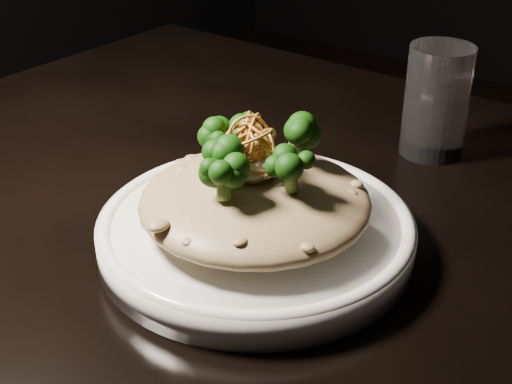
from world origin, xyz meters
TOP-DOWN VIEW (x-y plane):
  - table at (0.00, 0.00)m, footprint 1.10×0.80m
  - plate at (-0.01, -0.06)m, footprint 0.27×0.27m
  - risotto at (-0.00, -0.06)m, footprint 0.20×0.20m
  - broccoli at (-0.01, -0.06)m, footprint 0.13×0.13m
  - cheese at (-0.01, -0.06)m, footprint 0.05×0.05m
  - shallots at (-0.01, -0.06)m, footprint 0.06×0.06m
  - drinking_glass at (0.03, 0.21)m, footprint 0.07×0.07m

SIDE VIEW (x-z plane):
  - table at x=0.00m, z-range 0.29..1.04m
  - plate at x=-0.01m, z-range 0.75..0.78m
  - risotto at x=0.00m, z-range 0.78..0.82m
  - drinking_glass at x=0.03m, z-range 0.75..0.87m
  - cheese at x=-0.01m, z-range 0.82..0.84m
  - broccoli at x=-0.01m, z-range 0.82..0.87m
  - shallots at x=-0.01m, z-range 0.84..0.87m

